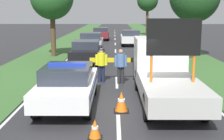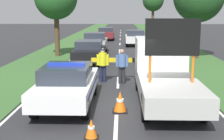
{
  "view_description": "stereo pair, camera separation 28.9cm",
  "coord_description": "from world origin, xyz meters",
  "px_view_note": "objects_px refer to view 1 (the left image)",
  "views": [
    {
      "loc": [
        -0.14,
        -10.93,
        3.37
      ],
      "look_at": [
        -0.22,
        1.25,
        1.1
      ],
      "focal_mm": 50.0,
      "sensor_mm": 36.0,
      "label": 1
    },
    {
      "loc": [
        0.15,
        -10.93,
        3.37
      ],
      "look_at": [
        -0.22,
        1.25,
        1.1
      ],
      "focal_mm": 50.0,
      "sensor_mm": 36.0,
      "label": 2
    }
  ],
  "objects_px": {
    "traffic_cone_centre_front": "(163,78)",
    "traffic_cone_near_police": "(61,78)",
    "traffic_cone_near_truck": "(121,102)",
    "pedestrian_civilian": "(121,64)",
    "road_barrier": "(114,62)",
    "traffic_cone_behind_barrier": "(95,129)",
    "queued_car_van_white": "(131,37)",
    "roadside_tree_near_right": "(148,1)",
    "police_car": "(68,84)",
    "queued_car_sedan_black": "(86,52)",
    "queued_car_wagon_maroon": "(101,33)",
    "queued_car_sedan_silver": "(91,43)",
    "police_officer": "(101,62)",
    "work_truck": "(163,70)"
  },
  "relations": [
    {
      "from": "traffic_cone_near_police",
      "to": "queued_car_sedan_black",
      "type": "height_order",
      "value": "queued_car_sedan_black"
    },
    {
      "from": "police_officer",
      "to": "queued_car_wagon_maroon",
      "type": "bearing_deg",
      "value": -110.34
    },
    {
      "from": "police_officer",
      "to": "roadside_tree_near_right",
      "type": "height_order",
      "value": "roadside_tree_near_right"
    },
    {
      "from": "traffic_cone_centre_front",
      "to": "traffic_cone_behind_barrier",
      "type": "height_order",
      "value": "traffic_cone_behind_barrier"
    },
    {
      "from": "traffic_cone_centre_front",
      "to": "queued_car_wagon_maroon",
      "type": "relative_size",
      "value": 0.12
    },
    {
      "from": "roadside_tree_near_right",
      "to": "traffic_cone_behind_barrier",
      "type": "bearing_deg",
      "value": -98.07
    },
    {
      "from": "traffic_cone_centre_front",
      "to": "road_barrier",
      "type": "bearing_deg",
      "value": 164.45
    },
    {
      "from": "work_truck",
      "to": "road_barrier",
      "type": "xyz_separation_m",
      "value": [
        -1.93,
        3.28,
        -0.21
      ]
    },
    {
      "from": "traffic_cone_near_truck",
      "to": "queued_car_sedan_black",
      "type": "height_order",
      "value": "queued_car_sedan_black"
    },
    {
      "from": "queued_car_sedan_silver",
      "to": "queued_car_van_white",
      "type": "relative_size",
      "value": 1.01
    },
    {
      "from": "queued_car_wagon_maroon",
      "to": "queued_car_van_white",
      "type": "bearing_deg",
      "value": 116.76
    },
    {
      "from": "pedestrian_civilian",
      "to": "roadside_tree_near_right",
      "type": "height_order",
      "value": "roadside_tree_near_right"
    },
    {
      "from": "police_car",
      "to": "queued_car_sedan_black",
      "type": "distance_m",
      "value": 9.24
    },
    {
      "from": "police_car",
      "to": "queued_car_sedan_silver",
      "type": "relative_size",
      "value": 1.16
    },
    {
      "from": "road_barrier",
      "to": "pedestrian_civilian",
      "type": "height_order",
      "value": "pedestrian_civilian"
    },
    {
      "from": "pedestrian_civilian",
      "to": "traffic_cone_near_police",
      "type": "bearing_deg",
      "value": -170.56
    },
    {
      "from": "pedestrian_civilian",
      "to": "traffic_cone_behind_barrier",
      "type": "distance_m",
      "value": 6.67
    },
    {
      "from": "traffic_cone_behind_barrier",
      "to": "queued_car_wagon_maroon",
      "type": "relative_size",
      "value": 0.12
    },
    {
      "from": "queued_car_sedan_black",
      "to": "queued_car_sedan_silver",
      "type": "relative_size",
      "value": 1.03
    },
    {
      "from": "police_car",
      "to": "police_officer",
      "type": "height_order",
      "value": "police_officer"
    },
    {
      "from": "traffic_cone_near_truck",
      "to": "queued_car_wagon_maroon",
      "type": "xyz_separation_m",
      "value": [
        -1.88,
        28.21,
        0.43
      ]
    },
    {
      "from": "road_barrier",
      "to": "traffic_cone_behind_barrier",
      "type": "height_order",
      "value": "road_barrier"
    },
    {
      "from": "work_truck",
      "to": "traffic_cone_near_truck",
      "type": "bearing_deg",
      "value": 46.24
    },
    {
      "from": "police_officer",
      "to": "queued_car_sedan_black",
      "type": "bearing_deg",
      "value": -100.17
    },
    {
      "from": "queued_car_van_white",
      "to": "traffic_cone_centre_front",
      "type": "bearing_deg",
      "value": 92.27
    },
    {
      "from": "traffic_cone_centre_front",
      "to": "queued_car_van_white",
      "type": "bearing_deg",
      "value": 92.27
    },
    {
      "from": "queued_car_sedan_silver",
      "to": "queued_car_wagon_maroon",
      "type": "xyz_separation_m",
      "value": [
        0.25,
        12.8,
        -0.1
      ]
    },
    {
      "from": "police_car",
      "to": "queued_car_van_white",
      "type": "height_order",
      "value": "police_car"
    },
    {
      "from": "traffic_cone_centre_front",
      "to": "traffic_cone_near_police",
      "type": "bearing_deg",
      "value": 179.92
    },
    {
      "from": "traffic_cone_near_truck",
      "to": "pedestrian_civilian",
      "type": "bearing_deg",
      "value": 89.09
    },
    {
      "from": "traffic_cone_behind_barrier",
      "to": "queued_car_sedan_silver",
      "type": "relative_size",
      "value": 0.13
    },
    {
      "from": "police_car",
      "to": "roadside_tree_near_right",
      "type": "xyz_separation_m",
      "value": [
        6.41,
        34.01,
        4.17
      ]
    },
    {
      "from": "road_barrier",
      "to": "traffic_cone_near_police",
      "type": "bearing_deg",
      "value": -168.76
    },
    {
      "from": "traffic_cone_near_police",
      "to": "traffic_cone_centre_front",
      "type": "height_order",
      "value": "traffic_cone_centre_front"
    },
    {
      "from": "police_officer",
      "to": "queued_car_sedan_black",
      "type": "distance_m",
      "value": 5.48
    },
    {
      "from": "queued_car_van_white",
      "to": "roadside_tree_near_right",
      "type": "height_order",
      "value": "roadside_tree_near_right"
    },
    {
      "from": "queued_car_sedan_silver",
      "to": "queued_car_wagon_maroon",
      "type": "bearing_deg",
      "value": -91.14
    },
    {
      "from": "police_car",
      "to": "work_truck",
      "type": "relative_size",
      "value": 0.77
    },
    {
      "from": "work_truck",
      "to": "traffic_cone_centre_front",
      "type": "xyz_separation_m",
      "value": [
        0.43,
        2.62,
        -0.87
      ]
    },
    {
      "from": "traffic_cone_centre_front",
      "to": "queued_car_sedan_silver",
      "type": "distance_m",
      "value": 11.79
    },
    {
      "from": "pedestrian_civilian",
      "to": "roadside_tree_near_right",
      "type": "distance_m",
      "value": 31.05
    },
    {
      "from": "pedestrian_civilian",
      "to": "traffic_cone_centre_front",
      "type": "relative_size",
      "value": 3.12
    },
    {
      "from": "road_barrier",
      "to": "pedestrian_civilian",
      "type": "xyz_separation_m",
      "value": [
        0.31,
        -0.84,
        0.05
      ]
    },
    {
      "from": "police_officer",
      "to": "traffic_cone_behind_barrier",
      "type": "height_order",
      "value": "police_officer"
    },
    {
      "from": "queued_car_wagon_maroon",
      "to": "roadside_tree_near_right",
      "type": "distance_m",
      "value": 10.03
    },
    {
      "from": "queued_car_sedan_black",
      "to": "queued_car_van_white",
      "type": "bearing_deg",
      "value": -106.74
    },
    {
      "from": "traffic_cone_centre_front",
      "to": "roadside_tree_near_right",
      "type": "height_order",
      "value": "roadside_tree_near_right"
    },
    {
      "from": "road_barrier",
      "to": "queued_car_sedan_black",
      "type": "bearing_deg",
      "value": 107.65
    },
    {
      "from": "work_truck",
      "to": "roadside_tree_near_right",
      "type": "xyz_separation_m",
      "value": [
        2.8,
        32.91,
        3.84
      ]
    },
    {
      "from": "road_barrier",
      "to": "queued_car_wagon_maroon",
      "type": "relative_size",
      "value": 0.56
    }
  ]
}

